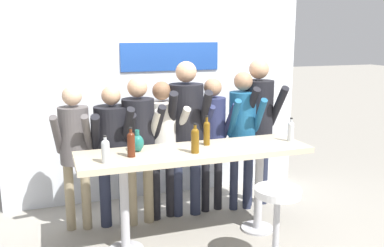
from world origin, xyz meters
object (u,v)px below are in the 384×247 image
(person_center_right, at_px, (186,122))
(person_far_right, at_px, (242,125))
(person_rightmost, at_px, (258,116))
(wine_bottle_2, at_px, (106,150))
(person_center_left, at_px, (139,135))
(person_right, at_px, (213,130))
(decorative_vase, at_px, (137,143))
(wine_bottle_3, at_px, (291,130))
(person_far_left, at_px, (75,142))
(person_left, at_px, (113,142))
(wine_bottle_1, at_px, (131,143))
(wine_bottle_4, at_px, (195,139))
(bar_stool, at_px, (277,214))
(tasting_table, at_px, (195,163))
(wine_bottle_0, at_px, (207,132))
(person_center, at_px, (163,136))

(person_center_right, xyz_separation_m, person_far_right, (0.69, -0.05, -0.07))
(person_rightmost, relative_size, wine_bottle_2, 7.17)
(person_center_left, bearing_deg, person_center_right, -0.10)
(person_right, bearing_deg, decorative_vase, -156.23)
(person_rightmost, relative_size, wine_bottle_3, 7.06)
(person_far_left, xyz_separation_m, person_right, (1.60, 0.00, 0.02))
(person_far_left, bearing_deg, person_right, 11.52)
(person_left, xyz_separation_m, wine_bottle_3, (1.84, -0.64, 0.13))
(person_right, relative_size, wine_bottle_1, 5.63)
(person_far_right, relative_size, wine_bottle_2, 6.63)
(person_left, xyz_separation_m, wine_bottle_2, (-0.18, -0.79, 0.13))
(wine_bottle_4, distance_m, decorative_vase, 0.58)
(person_right, height_order, person_far_right, person_far_right)
(wine_bottle_1, distance_m, decorative_vase, 0.20)
(person_center_right, relative_size, wine_bottle_3, 7.04)
(bar_stool, bearing_deg, person_center_left, 127.73)
(person_far_right, distance_m, wine_bottle_4, 1.10)
(person_right, distance_m, wine_bottle_3, 0.94)
(tasting_table, bearing_deg, wine_bottle_4, -110.36)
(person_rightmost, height_order, wine_bottle_0, person_rightmost)
(bar_stool, bearing_deg, decorative_vase, 142.75)
(person_center_left, bearing_deg, tasting_table, -56.82)
(person_left, relative_size, person_rightmost, 0.87)
(person_far_left, height_order, wine_bottle_4, person_far_left)
(tasting_table, relative_size, bar_stool, 3.12)
(person_center, bearing_deg, person_rightmost, -8.75)
(bar_stool, distance_m, decorative_vase, 1.51)
(wine_bottle_0, distance_m, decorative_vase, 0.74)
(wine_bottle_3, bearing_deg, tasting_table, 178.85)
(person_center_right, relative_size, wine_bottle_2, 7.15)
(person_far_right, bearing_deg, tasting_table, -136.25)
(person_left, relative_size, person_center_left, 0.95)
(person_right, bearing_deg, wine_bottle_3, -50.24)
(person_far_right, distance_m, wine_bottle_0, 0.78)
(person_rightmost, height_order, wine_bottle_1, person_rightmost)
(person_far_left, bearing_deg, decorative_vase, -31.20)
(person_right, bearing_deg, person_center_right, -178.56)
(wine_bottle_3, bearing_deg, bar_stool, -128.25)
(wine_bottle_3, bearing_deg, person_left, 160.72)
(person_rightmost, xyz_separation_m, wine_bottle_1, (-1.72, -0.70, -0.02))
(person_center_left, height_order, person_right, person_center_left)
(wine_bottle_4, bearing_deg, person_far_left, 144.95)
(tasting_table, height_order, wine_bottle_0, wine_bottle_0)
(person_left, height_order, wine_bottle_4, person_left)
(bar_stool, bearing_deg, person_far_right, 78.74)
(person_far_right, distance_m, decorative_vase, 1.45)
(person_center_right, bearing_deg, tasting_table, -91.64)
(person_right, xyz_separation_m, person_rightmost, (0.59, -0.01, 0.12))
(person_left, bearing_deg, wine_bottle_0, -23.68)
(wine_bottle_3, distance_m, wine_bottle_4, 1.15)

